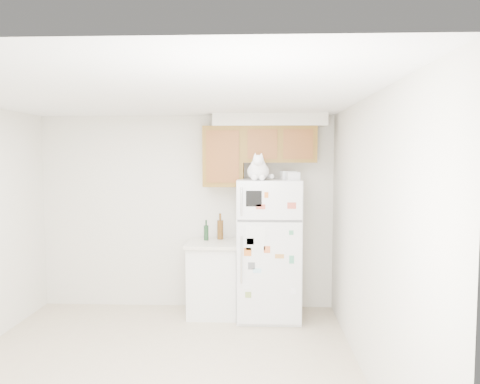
# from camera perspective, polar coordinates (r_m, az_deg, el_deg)

# --- Properties ---
(ground_plane) EXTENTS (3.80, 4.00, 0.01)m
(ground_plane) POSITION_cam_1_polar(r_m,az_deg,el_deg) (4.60, -10.47, -21.25)
(ground_plane) COLOR #C2B395
(room_shell) EXTENTS (3.84, 4.04, 2.52)m
(room_shell) POSITION_cam_1_polar(r_m,az_deg,el_deg) (4.37, -8.51, 0.31)
(room_shell) COLOR silver
(room_shell) RESTS_ON ground_plane
(refrigerator) EXTENTS (0.76, 0.78, 1.70)m
(refrigerator) POSITION_cam_1_polar(r_m,az_deg,el_deg) (5.76, 3.53, -6.92)
(refrigerator) COLOR white
(refrigerator) RESTS_ON ground_plane
(base_counter) EXTENTS (0.64, 0.64, 0.92)m
(base_counter) POSITION_cam_1_polar(r_m,az_deg,el_deg) (5.94, -3.28, -10.40)
(base_counter) COLOR white
(base_counter) RESTS_ON ground_plane
(cat) EXTENTS (0.31, 0.46, 0.32)m
(cat) POSITION_cam_1_polar(r_m,az_deg,el_deg) (5.44, 2.26, 2.71)
(cat) COLOR white
(cat) RESTS_ON refrigerator
(storage_box_back) EXTENTS (0.20, 0.17, 0.10)m
(storage_box_back) POSITION_cam_1_polar(r_m,az_deg,el_deg) (5.71, 5.90, 2.06)
(storage_box_back) COLOR white
(storage_box_back) RESTS_ON refrigerator
(storage_box_front) EXTENTS (0.17, 0.14, 0.09)m
(storage_box_front) POSITION_cam_1_polar(r_m,az_deg,el_deg) (5.58, 6.47, 1.95)
(storage_box_front) COLOR white
(storage_box_front) RESTS_ON refrigerator
(bottle_green) EXTENTS (0.06, 0.06, 0.26)m
(bottle_green) POSITION_cam_1_polar(r_m,az_deg,el_deg) (5.92, -4.15, -4.66)
(bottle_green) COLOR #19381E
(bottle_green) RESTS_ON base_counter
(bottle_amber) EXTENTS (0.08, 0.08, 0.33)m
(bottle_amber) POSITION_cam_1_polar(r_m,az_deg,el_deg) (5.98, -2.43, -4.19)
(bottle_amber) COLOR #593814
(bottle_amber) RESTS_ON base_counter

